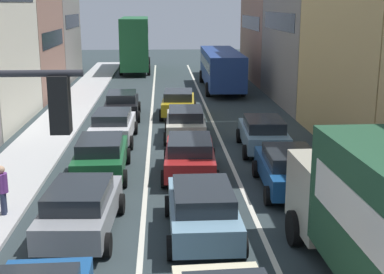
# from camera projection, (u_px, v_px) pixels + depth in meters

# --- Properties ---
(sidewalk_left) EXTENTS (2.60, 64.00, 0.14)m
(sidewalk_left) POSITION_uv_depth(u_px,v_px,m) (52.00, 130.00, 27.41)
(sidewalk_left) COLOR #BABABA
(sidewalk_left) RESTS_ON ground
(lane_stripe_left) EXTENTS (0.16, 60.00, 0.01)m
(lane_stripe_left) POSITION_uv_depth(u_px,v_px,m) (150.00, 130.00, 27.70)
(lane_stripe_left) COLOR silver
(lane_stripe_left) RESTS_ON ground
(lane_stripe_right) EXTENTS (0.16, 60.00, 0.01)m
(lane_stripe_right) POSITION_uv_depth(u_px,v_px,m) (216.00, 129.00, 27.89)
(lane_stripe_right) COLOR silver
(lane_stripe_right) RESTS_ON ground
(building_row_right) EXTENTS (7.20, 43.90, 14.11)m
(building_row_right) POSITION_uv_depth(u_px,v_px,m) (366.00, 22.00, 28.71)
(building_row_right) COLOR #936B5B
(building_row_right) RESTS_ON ground
(sedan_centre_lane_second) EXTENTS (2.09, 4.31, 1.49)m
(sedan_centre_lane_second) POSITION_uv_depth(u_px,v_px,m) (202.00, 209.00, 14.94)
(sedan_centre_lane_second) COLOR #759EB7
(sedan_centre_lane_second) RESTS_ON ground
(wagon_left_lane_second) EXTENTS (2.24, 4.39, 1.49)m
(wagon_left_lane_second) POSITION_uv_depth(u_px,v_px,m) (81.00, 208.00, 15.04)
(wagon_left_lane_second) COLOR gray
(wagon_left_lane_second) RESTS_ON ground
(hatchback_centre_lane_third) EXTENTS (2.22, 4.38, 1.49)m
(hatchback_centre_lane_third) POSITION_uv_depth(u_px,v_px,m) (190.00, 155.00, 20.26)
(hatchback_centre_lane_third) COLOR #A51E1E
(hatchback_centre_lane_third) RESTS_ON ground
(sedan_left_lane_third) EXTENTS (2.12, 4.33, 1.49)m
(sedan_left_lane_third) POSITION_uv_depth(u_px,v_px,m) (101.00, 155.00, 20.23)
(sedan_left_lane_third) COLOR #19592D
(sedan_left_lane_third) RESTS_ON ground
(coupe_centre_lane_fourth) EXTENTS (2.16, 4.35, 1.49)m
(coupe_centre_lane_fourth) POSITION_uv_depth(u_px,v_px,m) (186.00, 122.00, 25.85)
(coupe_centre_lane_fourth) COLOR beige
(coupe_centre_lane_fourth) RESTS_ON ground
(sedan_left_lane_fourth) EXTENTS (2.16, 4.35, 1.49)m
(sedan_left_lane_fourth) POSITION_uv_depth(u_px,v_px,m) (113.00, 125.00, 25.17)
(sedan_left_lane_fourth) COLOR silver
(sedan_left_lane_fourth) RESTS_ON ground
(sedan_centre_lane_fifth) EXTENTS (2.26, 4.39, 1.49)m
(sedan_centre_lane_fifth) POSITION_uv_depth(u_px,v_px,m) (178.00, 102.00, 31.07)
(sedan_centre_lane_fifth) COLOR #B29319
(sedan_centre_lane_fifth) RESTS_ON ground
(sedan_left_lane_fifth) EXTENTS (2.16, 4.35, 1.49)m
(sedan_left_lane_fifth) POSITION_uv_depth(u_px,v_px,m) (122.00, 104.00, 30.59)
(sedan_left_lane_fifth) COLOR black
(sedan_left_lane_fifth) RESTS_ON ground
(sedan_right_lane_behind_truck) EXTENTS (2.19, 4.37, 1.49)m
(sedan_right_lane_behind_truck) POSITION_uv_depth(u_px,v_px,m) (289.00, 168.00, 18.60)
(sedan_right_lane_behind_truck) COLOR #194C8C
(sedan_right_lane_behind_truck) RESTS_ON ground
(wagon_right_lane_far) EXTENTS (2.22, 4.38, 1.49)m
(wagon_right_lane_far) POSITION_uv_depth(u_px,v_px,m) (263.00, 133.00, 23.67)
(wagon_right_lane_far) COLOR #759EB7
(wagon_right_lane_far) RESTS_ON ground
(bus_mid_queue_primary) EXTENTS (2.89, 10.53, 2.90)m
(bus_mid_queue_primary) POSITION_uv_depth(u_px,v_px,m) (221.00, 66.00, 40.38)
(bus_mid_queue_primary) COLOR navy
(bus_mid_queue_primary) RESTS_ON ground
(bus_far_queue_secondary) EXTENTS (2.97, 10.55, 5.06)m
(bus_far_queue_secondary) POSITION_uv_depth(u_px,v_px,m) (135.00, 42.00, 51.19)
(bus_far_queue_secondary) COLOR #1E6033
(bus_far_queue_secondary) RESTS_ON ground
(pedestrian_mid_sidewalk) EXTENTS (0.34, 0.54, 1.66)m
(pedestrian_mid_sidewalk) POSITION_uv_depth(u_px,v_px,m) (2.00, 188.00, 16.14)
(pedestrian_mid_sidewalk) COLOR #262D47
(pedestrian_mid_sidewalk) RESTS_ON ground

